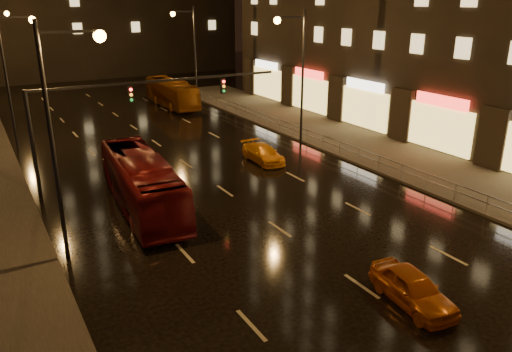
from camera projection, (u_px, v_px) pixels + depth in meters
The scene contains 8 objects.
ground at pixel (198, 172), 32.69m from camera, with size 140.00×140.00×0.00m, color black.
sidewalk_right at pixel (403, 160), 34.95m from camera, with size 7.00×70.00×0.15m, color #38332D.
traffic_signal at pixel (114, 108), 28.72m from camera, with size 15.31×0.32×6.20m.
railing_right at pixel (340, 145), 35.57m from camera, with size 0.05×56.00×1.00m.
bus_red at pixel (142, 183), 26.51m from camera, with size 2.48×10.58×2.95m, color #620E12.
bus_curb at pixel (172, 93), 52.38m from camera, with size 2.36×10.08×2.81m, color #8A470D.
taxi_near at pixel (413, 288), 18.30m from camera, with size 1.53×3.81×1.30m, color #C55A12.
taxi_far at pixel (263, 153), 34.57m from camera, with size 1.65×4.07×1.18m, color orange.
Camera 1 is at (-12.14, -8.69, 10.65)m, focal length 35.00 mm.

